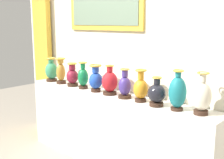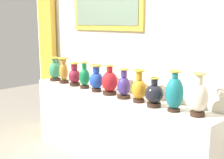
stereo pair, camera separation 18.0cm
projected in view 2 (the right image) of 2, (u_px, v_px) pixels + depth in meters
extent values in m
cube|color=silver|center=(112.00, 131.00, 3.46)|extent=(2.66, 0.37, 0.91)
cube|color=beige|center=(127.00, 48.00, 3.44)|extent=(3.91, 0.10, 2.85)
cube|color=gold|center=(49.00, 65.00, 4.53)|extent=(0.35, 0.08, 2.15)
cylinder|color=#382319|center=(55.00, 79.00, 4.14)|extent=(0.15, 0.15, 0.03)
ellipsoid|color=#388C60|center=(55.00, 70.00, 4.11)|extent=(0.17, 0.17, 0.23)
cylinder|color=#388C60|center=(55.00, 60.00, 4.08)|extent=(0.07, 0.07, 0.06)
torus|color=gold|center=(54.00, 58.00, 4.08)|extent=(0.12, 0.12, 0.02)
cylinder|color=#382319|center=(64.00, 82.00, 3.97)|extent=(0.13, 0.13, 0.04)
ellipsoid|color=#B27F2D|center=(64.00, 72.00, 3.94)|extent=(0.12, 0.12, 0.24)
cylinder|color=#B27F2D|center=(63.00, 61.00, 3.91)|extent=(0.08, 0.08, 0.07)
torus|color=gold|center=(63.00, 58.00, 3.91)|extent=(0.14, 0.14, 0.02)
cylinder|color=#382319|center=(75.00, 84.00, 3.80)|extent=(0.14, 0.14, 0.04)
ellipsoid|color=maroon|center=(74.00, 76.00, 3.78)|extent=(0.15, 0.15, 0.18)
cylinder|color=maroon|center=(74.00, 66.00, 3.76)|extent=(0.08, 0.08, 0.08)
torus|color=gold|center=(74.00, 63.00, 3.75)|extent=(0.12, 0.12, 0.02)
cylinder|color=#382319|center=(85.00, 87.00, 3.66)|extent=(0.12, 0.12, 0.03)
ellipsoid|color=#14723D|center=(84.00, 77.00, 3.63)|extent=(0.13, 0.13, 0.22)
cylinder|color=#14723D|center=(84.00, 65.00, 3.60)|extent=(0.06, 0.06, 0.07)
torus|color=gold|center=(84.00, 62.00, 3.60)|extent=(0.11, 0.11, 0.01)
cylinder|color=#382319|center=(96.00, 90.00, 3.48)|extent=(0.12, 0.12, 0.04)
ellipsoid|color=#1E47B2|center=(96.00, 80.00, 3.46)|extent=(0.16, 0.16, 0.20)
cylinder|color=#1E47B2|center=(96.00, 69.00, 3.43)|extent=(0.08, 0.08, 0.08)
torus|color=gold|center=(96.00, 65.00, 3.43)|extent=(0.15, 0.15, 0.02)
cylinder|color=#382319|center=(110.00, 93.00, 3.34)|extent=(0.16, 0.16, 0.03)
ellipsoid|color=red|center=(110.00, 82.00, 3.32)|extent=(0.18, 0.18, 0.23)
cylinder|color=red|center=(110.00, 69.00, 3.29)|extent=(0.07, 0.07, 0.07)
torus|color=gold|center=(110.00, 66.00, 3.28)|extent=(0.10, 0.10, 0.01)
cylinder|color=#382319|center=(124.00, 97.00, 3.18)|extent=(0.15, 0.15, 0.03)
ellipsoid|color=#3F2D7F|center=(124.00, 86.00, 3.15)|extent=(0.14, 0.14, 0.21)
cylinder|color=#3F2D7F|center=(124.00, 73.00, 3.13)|extent=(0.07, 0.07, 0.08)
torus|color=gold|center=(124.00, 69.00, 3.12)|extent=(0.11, 0.11, 0.01)
cylinder|color=#382319|center=(139.00, 100.00, 3.02)|extent=(0.12, 0.12, 0.03)
ellipsoid|color=orange|center=(139.00, 89.00, 3.00)|extent=(0.15, 0.15, 0.21)
cylinder|color=orange|center=(139.00, 75.00, 2.97)|extent=(0.06, 0.06, 0.10)
torus|color=gold|center=(139.00, 70.00, 2.96)|extent=(0.12, 0.12, 0.02)
cylinder|color=#382319|center=(154.00, 105.00, 2.86)|extent=(0.14, 0.14, 0.04)
ellipsoid|color=black|center=(154.00, 94.00, 2.83)|extent=(0.18, 0.18, 0.19)
cylinder|color=black|center=(155.00, 81.00, 2.81)|extent=(0.06, 0.06, 0.06)
torus|color=gold|center=(155.00, 78.00, 2.80)|extent=(0.10, 0.10, 0.01)
cylinder|color=#382319|center=(174.00, 110.00, 2.71)|extent=(0.12, 0.12, 0.03)
ellipsoid|color=#19727A|center=(174.00, 93.00, 2.68)|extent=(0.17, 0.17, 0.30)
cylinder|color=#19727A|center=(175.00, 74.00, 2.65)|extent=(0.06, 0.06, 0.06)
torus|color=gold|center=(175.00, 71.00, 2.64)|extent=(0.10, 0.10, 0.02)
cylinder|color=#382319|center=(197.00, 114.00, 2.57)|extent=(0.13, 0.13, 0.04)
ellipsoid|color=beige|center=(198.00, 98.00, 2.55)|extent=(0.17, 0.17, 0.26)
cylinder|color=beige|center=(199.00, 79.00, 2.51)|extent=(0.06, 0.06, 0.08)
torus|color=gold|center=(200.00, 74.00, 2.50)|extent=(0.11, 0.11, 0.01)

